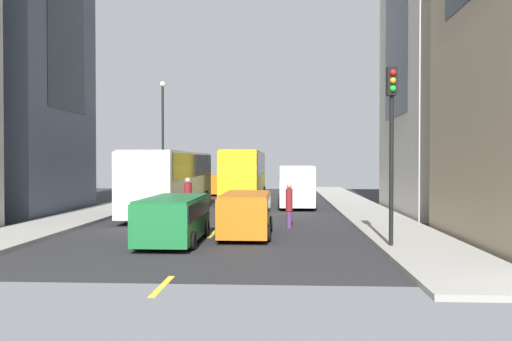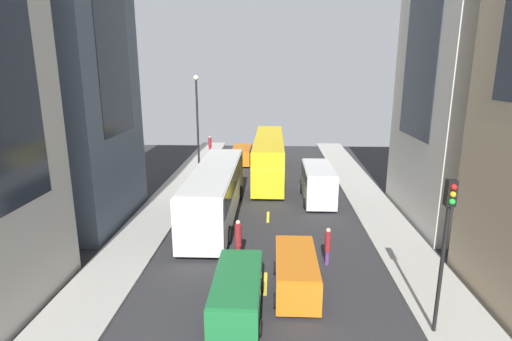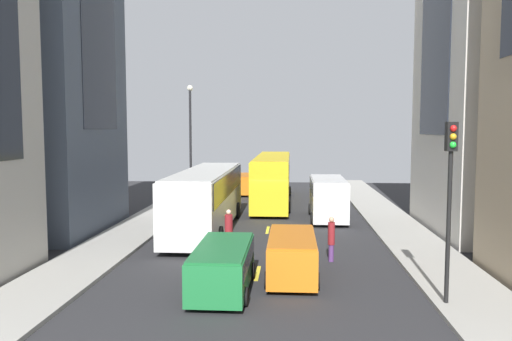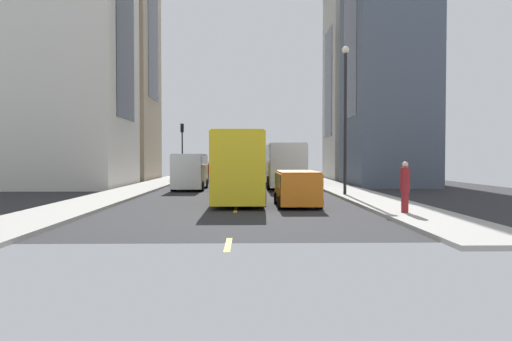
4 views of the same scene
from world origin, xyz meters
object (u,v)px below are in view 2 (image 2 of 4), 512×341
(car_orange_2, at_px, (242,154))
(pedestrian_waiting_curb, at_px, (238,239))
(car_orange_1, at_px, (296,270))
(streetcar_yellow, at_px, (269,153))
(pedestrian_walking_far, at_px, (210,144))
(delivery_van_white, at_px, (318,181))
(city_bus_white, at_px, (215,188))
(car_green_0, at_px, (237,290))
(traffic_light_near_corner, at_px, (446,229))
(pedestrian_crossing_near, at_px, (328,245))

(car_orange_2, distance_m, pedestrian_waiting_curb, 21.37)
(car_orange_1, bearing_deg, streetcar_yellow, 94.29)
(pedestrian_waiting_curb, height_order, pedestrian_walking_far, pedestrian_walking_far)
(delivery_van_white, height_order, pedestrian_waiting_curb, delivery_van_white)
(city_bus_white, relative_size, streetcar_yellow, 0.88)
(city_bus_white, relative_size, pedestrian_waiting_curb, 5.85)
(streetcar_yellow, xyz_separation_m, pedestrian_waiting_curb, (-1.32, -16.33, -1.00))
(car_orange_1, bearing_deg, pedestrian_walking_far, 106.08)
(streetcar_yellow, height_order, car_orange_1, streetcar_yellow)
(delivery_van_white, distance_m, car_green_0, 14.83)
(traffic_light_near_corner, bearing_deg, pedestrian_waiting_curb, 143.78)
(car_orange_1, bearing_deg, car_green_0, -144.78)
(streetcar_yellow, bearing_deg, car_orange_1, -85.71)
(delivery_van_white, relative_size, car_orange_1, 1.26)
(car_green_0, distance_m, pedestrian_crossing_near, 5.82)
(streetcar_yellow, xyz_separation_m, pedestrian_walking_far, (-6.67, 9.00, -0.91))
(delivery_van_white, bearing_deg, car_green_0, -108.25)
(pedestrian_walking_far, distance_m, traffic_light_near_corner, 33.64)
(delivery_van_white, distance_m, pedestrian_waiting_curb, 10.84)
(city_bus_white, height_order, car_orange_2, city_bus_white)
(car_orange_1, bearing_deg, traffic_light_near_corner, -30.07)
(pedestrian_walking_far, height_order, pedestrian_crossing_near, pedestrian_walking_far)
(pedestrian_crossing_near, bearing_deg, delivery_van_white, -21.75)
(car_orange_2, bearing_deg, car_green_0, -85.93)
(car_orange_1, xyz_separation_m, car_orange_2, (-4.24, 24.08, 0.03))
(car_orange_2, relative_size, traffic_light_near_corner, 0.75)
(car_orange_2, bearing_deg, city_bus_white, -91.75)
(city_bus_white, distance_m, streetcar_yellow, 10.97)
(streetcar_yellow, relative_size, delivery_van_white, 2.53)
(car_orange_2, bearing_deg, car_orange_1, -80.01)
(pedestrian_walking_far, bearing_deg, car_orange_2, -13.46)
(pedestrian_waiting_curb, relative_size, pedestrian_crossing_near, 1.11)
(car_green_0, xyz_separation_m, pedestrian_walking_far, (-5.69, 29.78, 0.27))
(city_bus_white, relative_size, car_green_0, 2.64)
(pedestrian_waiting_curb, bearing_deg, car_green_0, -170.98)
(delivery_van_white, height_order, traffic_light_near_corner, traffic_light_near_corner)
(car_orange_2, distance_m, pedestrian_walking_far, 5.56)
(pedestrian_walking_far, bearing_deg, city_bus_white, -47.54)
(streetcar_yellow, bearing_deg, delivery_van_white, -61.32)
(car_green_0, height_order, traffic_light_near_corner, traffic_light_near_corner)
(city_bus_white, bearing_deg, pedestrian_waiting_curb, -71.50)
(car_green_0, height_order, car_orange_2, car_orange_2)
(city_bus_white, relative_size, car_orange_1, 2.79)
(car_orange_1, distance_m, pedestrian_walking_far, 29.23)
(streetcar_yellow, distance_m, car_green_0, 20.84)
(streetcar_yellow, xyz_separation_m, pedestrian_crossing_near, (3.10, -16.62, -1.09))
(pedestrian_crossing_near, bearing_deg, traffic_light_near_corner, -167.23)
(pedestrian_crossing_near, bearing_deg, car_orange_2, -3.18)
(delivery_van_white, bearing_deg, car_orange_1, -100.24)
(traffic_light_near_corner, bearing_deg, car_orange_1, 149.93)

